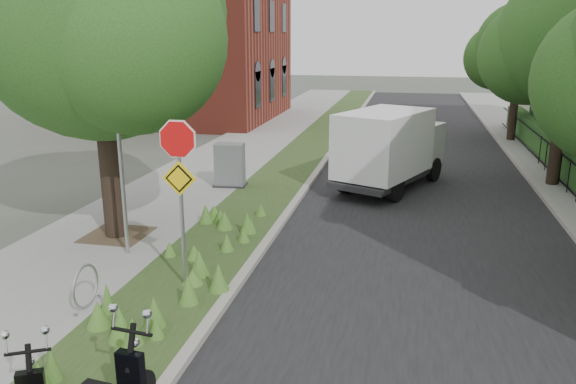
# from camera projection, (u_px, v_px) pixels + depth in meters

# --- Properties ---
(ground) EXTENTS (120.00, 120.00, 0.00)m
(ground) POSITION_uv_depth(u_px,v_px,m) (249.00, 312.00, 9.66)
(ground) COLOR #4C5147
(ground) RESTS_ON ground
(sidewalk_near) EXTENTS (3.50, 60.00, 0.12)m
(sidewalk_near) POSITION_uv_depth(u_px,v_px,m) (212.00, 168.00, 19.93)
(sidewalk_near) COLOR gray
(sidewalk_near) RESTS_ON ground
(verge) EXTENTS (2.00, 60.00, 0.12)m
(verge) POSITION_uv_depth(u_px,v_px,m) (287.00, 172.00, 19.37)
(verge) COLOR #25401B
(verge) RESTS_ON ground
(kerb_near) EXTENTS (0.20, 60.00, 0.13)m
(kerb_near) POSITION_uv_depth(u_px,v_px,m) (316.00, 173.00, 19.16)
(kerb_near) COLOR #9E9991
(kerb_near) RESTS_ON ground
(road) EXTENTS (7.00, 60.00, 0.01)m
(road) POSITION_uv_depth(u_px,v_px,m) (421.00, 180.00, 18.46)
(road) COLOR black
(road) RESTS_ON ground
(kerb_far) EXTENTS (0.20, 60.00, 0.13)m
(kerb_far) POSITION_uv_depth(u_px,v_px,m) (534.00, 184.00, 17.73)
(kerb_far) COLOR #9E9991
(kerb_far) RESTS_ON ground
(street_tree_main) EXTENTS (6.21, 5.54, 7.66)m
(street_tree_main) POSITION_uv_depth(u_px,v_px,m) (97.00, 26.00, 11.90)
(street_tree_main) COLOR black
(street_tree_main) RESTS_ON ground
(bare_post) EXTENTS (0.08, 0.08, 4.00)m
(bare_post) POSITION_uv_depth(u_px,v_px,m) (121.00, 162.00, 11.44)
(bare_post) COLOR #A5A8AD
(bare_post) RESTS_ON ground
(bike_hoop) EXTENTS (0.06, 0.78, 0.77)m
(bike_hoop) POSITION_uv_depth(u_px,v_px,m) (86.00, 286.00, 9.52)
(bike_hoop) COLOR #A5A8AD
(bike_hoop) RESTS_ON ground
(sign_assembly) EXTENTS (0.94, 0.08, 3.22)m
(sign_assembly) POSITION_uv_depth(u_px,v_px,m) (179.00, 170.00, 9.87)
(sign_assembly) COLOR #A5A8AD
(sign_assembly) RESTS_ON ground
(fence_far) EXTENTS (0.04, 24.00, 1.00)m
(fence_far) POSITION_uv_depth(u_px,v_px,m) (561.00, 167.00, 17.43)
(fence_far) COLOR black
(fence_far) RESTS_ON ground
(brick_building) EXTENTS (9.40, 10.40, 8.30)m
(brick_building) POSITION_uv_depth(u_px,v_px,m) (193.00, 43.00, 31.18)
(brick_building) COLOR maroon
(brick_building) RESTS_ON ground
(far_tree_b) EXTENTS (4.83, 4.31, 6.56)m
(far_tree_b) POSITION_uv_depth(u_px,v_px,m) (567.00, 44.00, 16.53)
(far_tree_b) COLOR black
(far_tree_b) RESTS_ON ground
(far_tree_c) EXTENTS (4.37, 3.89, 5.93)m
(far_tree_c) POSITION_uv_depth(u_px,v_px,m) (518.00, 51.00, 24.17)
(far_tree_c) COLOR black
(far_tree_c) RESTS_ON ground
(box_truck) EXTENTS (3.41, 4.93, 2.09)m
(box_truck) POSITION_uv_depth(u_px,v_px,m) (390.00, 145.00, 17.19)
(box_truck) COLOR #262628
(box_truck) RESTS_ON ground
(utility_cabinet) EXTENTS (1.05, 0.76, 1.31)m
(utility_cabinet) POSITION_uv_depth(u_px,v_px,m) (230.00, 166.00, 17.23)
(utility_cabinet) COLOR #262628
(utility_cabinet) RESTS_ON ground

